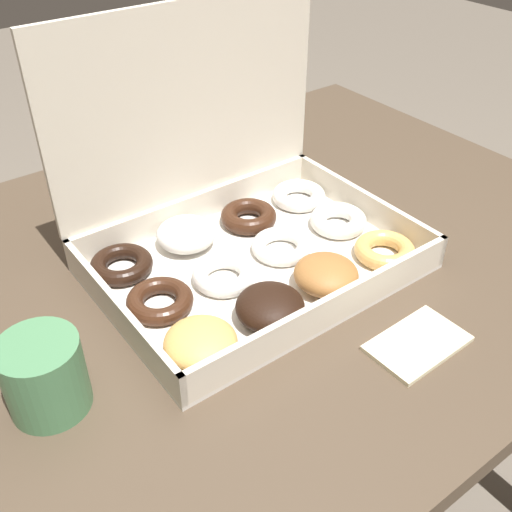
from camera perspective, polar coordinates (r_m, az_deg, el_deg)
The scene contains 4 objects.
dining_table at distance 0.93m, azimuth 1.31°, elevation -4.21°, with size 1.02×0.82×0.72m.
donut_box at distance 0.80m, azimuth -1.37°, elevation 2.43°, with size 0.41×0.31×0.32m.
coffee_mug at distance 0.65m, azimuth -19.54°, elevation -10.58°, with size 0.08×0.08×0.09m.
paper_napkin at distance 0.73m, azimuth 15.13°, elevation -8.04°, with size 0.12×0.07×0.01m.
Camera 1 is at (-0.44, -0.55, 1.22)m, focal length 42.00 mm.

